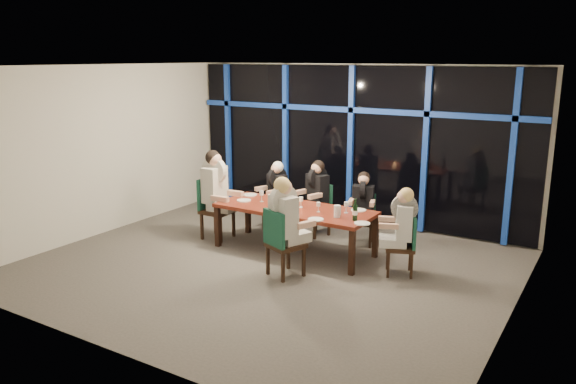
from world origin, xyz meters
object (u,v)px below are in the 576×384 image
diner_far_left (276,186)px  diner_end_right (402,218)px  diner_end_left (216,182)px  water_pitcher (337,211)px  diner_far_right (363,198)px  diner_near_mid (285,212)px  chair_near_mid (281,240)px  wine_bottle (355,212)px  dining_table (294,212)px  diner_far_mid (316,187)px  chair_far_right (363,216)px  chair_end_right (406,242)px  chair_end_left (213,205)px  chair_far_mid (319,206)px  chair_far_left (279,204)px

diner_far_left → diner_end_right: 2.86m
diner_end_left → water_pitcher: size_ratio=5.61×
diner_far_right → diner_near_mid: 1.92m
chair_near_mid → water_pitcher: chair_near_mid is taller
diner_far_right → wine_bottle: diner_far_right is taller
dining_table → diner_far_mid: (-0.13, 0.96, 0.20)m
chair_far_right → diner_far_right: (0.02, -0.07, 0.34)m
chair_near_mid → diner_end_right: size_ratio=1.16×
chair_far_right → diner_end_right: 1.51m
diner_far_right → chair_end_right: bearing=-57.0°
diner_far_right → diner_end_left: 2.53m
chair_end_right → diner_far_right: bearing=-153.4°
dining_table → chair_end_left: size_ratio=2.43×
chair_far_mid → diner_far_mid: diner_far_mid is taller
chair_far_left → chair_far_mid: (0.76, 0.13, 0.03)m
chair_end_left → chair_far_right: bearing=-68.1°
chair_far_mid → chair_near_mid: size_ratio=0.92×
chair_far_right → diner_far_right: diner_far_right is taller
chair_far_right → chair_end_left: (-2.39, -1.08, 0.12)m
diner_far_left → chair_far_left: bearing=90.0°
diner_far_mid → diner_end_right: 2.20m
diner_far_left → water_pitcher: 1.99m
chair_near_mid → diner_near_mid: 0.41m
chair_far_left → diner_end_right: bearing=1.7°
diner_far_left → wine_bottle: diner_far_left is taller
dining_table → diner_far_left: diner_far_left is taller
chair_far_right → chair_near_mid: chair_near_mid is taller
chair_far_left → diner_end_right: 2.88m
diner_near_mid → chair_far_right: bearing=-78.5°
diner_far_mid → wine_bottle: (1.28, -1.12, -0.01)m
chair_far_mid → diner_far_left: diner_far_left is taller
chair_far_left → chair_far_mid: size_ratio=0.95×
chair_far_right → diner_far_left: 1.72m
diner_far_mid → diner_end_left: (-1.39, -1.06, 0.13)m
dining_table → wine_bottle: wine_bottle is taller
chair_far_left → chair_near_mid: bearing=-36.2°
chair_end_right → diner_end_right: size_ratio=1.03×
diner_near_mid → diner_end_right: bearing=-124.8°
chair_near_mid → chair_end_right: bearing=-123.7°
diner_far_right → water_pitcher: diner_far_right is taller
chair_far_right → chair_end_left: 2.62m
water_pitcher → chair_far_left: bearing=169.9°
chair_end_left → diner_far_mid: bearing=-56.8°
chair_far_left → chair_near_mid: (1.25, -1.94, 0.08)m
dining_table → diner_far_right: (0.80, 0.91, 0.14)m
chair_end_right → water_pitcher: (-1.05, -0.13, 0.34)m
diner_far_mid → dining_table: bearing=-63.8°
diner_end_left → diner_far_left: bearing=-36.4°
water_pitcher → diner_far_right: bearing=113.7°
chair_far_left → diner_far_right: size_ratio=1.05×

